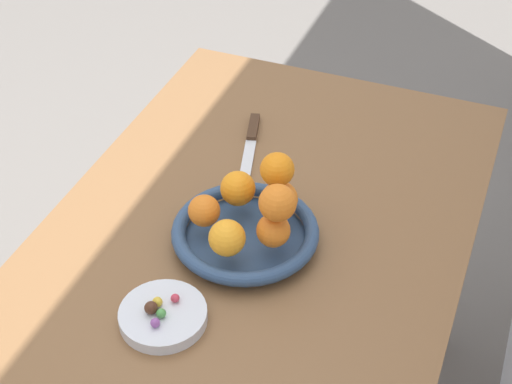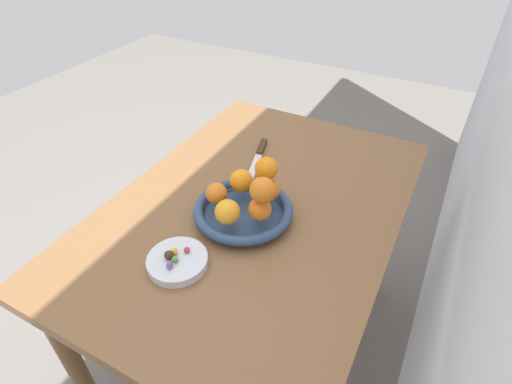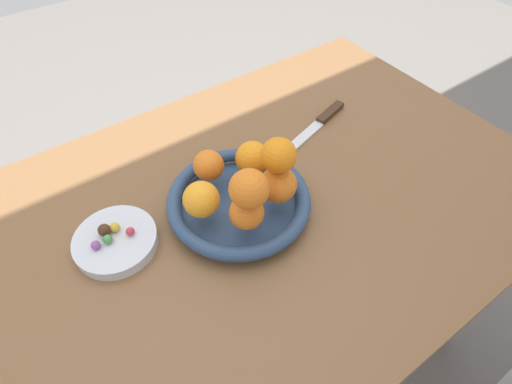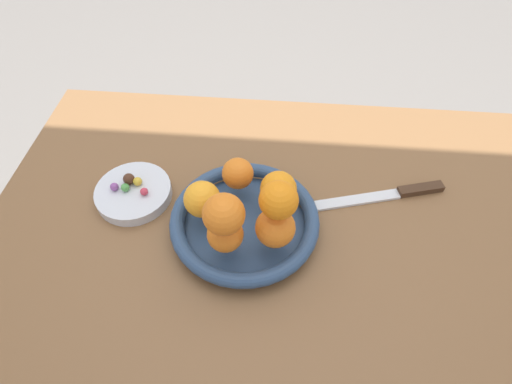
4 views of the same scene
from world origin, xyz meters
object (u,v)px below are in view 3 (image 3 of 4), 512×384
Objects in this scene: candy_dish at (116,241)px; candy_ball_2 at (96,245)px; orange_4 at (252,158)px; orange_5 at (249,189)px; knife at (315,126)px; orange_0 at (209,165)px; candy_ball_1 at (104,230)px; orange_3 at (278,185)px; dining_table at (268,222)px; orange_6 at (279,155)px; orange_1 at (201,199)px; candy_ball_4 at (108,239)px; fruit_bowl at (239,201)px; orange_2 at (247,212)px; candy_ball_3 at (130,231)px; candy_ball_0 at (115,227)px.

candy_ball_2 is (0.03, 0.00, 0.02)m from candy_dish.
orange_4 is 0.14m from orange_5.
orange_5 is 0.36m from knife.
candy_ball_1 is at bearing 0.02° from orange_0.
orange_4 is (-0.00, -0.08, -0.00)m from orange_3.
orange_0 reaches higher than dining_table.
candy_ball_1 is 0.09× the size of knife.
dining_table is at bearing -144.74° from orange_5.
dining_table is at bearing 165.70° from candy_ball_1.
orange_6 is (-0.28, 0.09, 0.13)m from candy_dish.
orange_4 is 0.25× the size of knife.
orange_1 reaches higher than candy_ball_2.
candy_ball_4 is (0.29, -0.09, -0.11)m from orange_6.
candy_ball_1 reaches higher than candy_ball_4.
fruit_bowl is 0.29m from knife.
orange_6 is (-0.08, -0.02, 0.07)m from orange_2.
fruit_bowl is (0.07, -0.01, 0.11)m from dining_table.
candy_ball_4 reaches higher than dining_table.
knife is (-0.22, -0.06, -0.07)m from orange_4.
candy_ball_2 is 0.06× the size of knife.
orange_3 is at bearing 160.21° from candy_dish.
orange_5 reaches higher than candy_ball_2.
dining_table is at bearing 175.42° from fruit_bowl.
orange_5 is 4.35× the size of candy_ball_3.
candy_ball_1 reaches higher than candy_dish.
candy_dish is 0.50m from knife.
candy_ball_0 and candy_ball_4 have the same top height.
orange_0 is 3.90× the size of candy_ball_3.
candy_ball_4 is (0.29, -0.10, -0.04)m from orange_3.
orange_3 is 4.44× the size of candy_ball_3.
candy_ball_0 is at bearing -34.49° from orange_2.
candy_ball_0 is 0.78× the size of candy_ball_1.
candy_ball_4 reaches higher than candy_dish.
orange_3 is (-0.06, 0.04, 0.05)m from fruit_bowl.
orange_4 reaches higher than fruit_bowl.
candy_ball_3 is at bearing 144.79° from candy_ball_1.
candy_ball_2 is (0.31, -0.10, -0.04)m from orange_3.
orange_5 reaches higher than knife.
candy_ball_2 is (0.18, -0.05, -0.04)m from orange_1.
orange_1 is (0.05, 0.07, 0.00)m from orange_0.
orange_2 reaches higher than candy_ball_1.
orange_5 is (-0.00, 0.01, 0.06)m from orange_2.
orange_3 is 0.32m from candy_ball_2.
orange_2 is (0.09, 0.06, 0.16)m from dining_table.
fruit_bowl is 4.03× the size of orange_3.
orange_3 is at bearing 162.75° from candy_ball_2.
orange_3 is at bearing 33.42° from knife.
orange_5 reaches higher than candy_ball_4.
candy_ball_0 reaches higher than candy_ball_3.
orange_5 reaches higher than orange_1.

